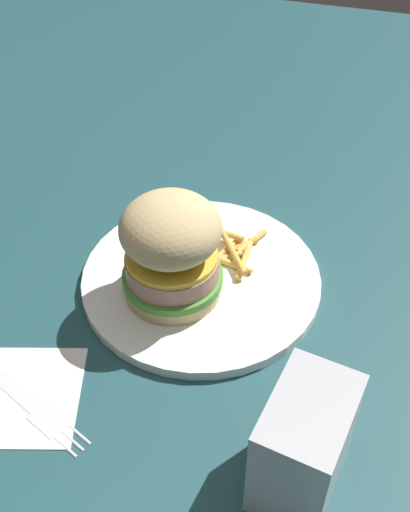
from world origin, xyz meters
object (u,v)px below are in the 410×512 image
(fries_pile, at_px, (226,251))
(napkin_dispenser, at_px, (304,445))
(sandwich, at_px, (170,251))
(fork, at_px, (21,394))
(plate, at_px, (205,280))
(napkin, at_px, (20,395))

(fries_pile, bearing_deg, napkin_dispenser, 27.36)
(sandwich, height_order, fries_pile, sandwich)
(sandwich, relative_size, fork, 0.71)
(plate, relative_size, sandwich, 2.19)
(plate, height_order, fries_pile, fries_pile)
(plate, bearing_deg, fork, -33.94)
(sandwich, xyz_separation_m, napkin_dispenser, (0.16, 0.16, -0.02))
(sandwich, bearing_deg, napkin_dispenser, 44.52)
(sandwich, relative_size, napkin_dispenser, 1.11)
(sandwich, bearing_deg, fries_pile, 150.27)
(plate, distance_m, napkin, 0.22)
(sandwich, bearing_deg, napkin, -32.95)
(sandwich, distance_m, napkin, 0.19)
(fries_pile, distance_m, napkin_dispenser, 0.27)
(napkin_dispenser, bearing_deg, plate, 45.33)
(fries_pile, relative_size, fork, 0.58)
(sandwich, xyz_separation_m, fork, (0.15, -0.10, -0.07))
(plate, distance_m, napkin_dispenser, 0.24)
(plate, height_order, napkin_dispenser, napkin_dispenser)
(napkin_dispenser, bearing_deg, napkin, 98.21)
(fries_pile, xyz_separation_m, fork, (0.22, -0.14, -0.01))
(sandwich, bearing_deg, fork, -32.45)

